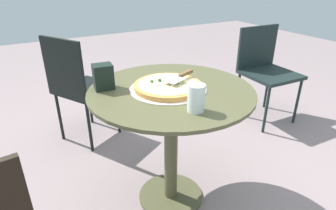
{
  "coord_description": "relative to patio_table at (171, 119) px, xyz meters",
  "views": [
    {
      "loc": [
        -0.69,
        -1.2,
        1.32
      ],
      "look_at": [
        -0.02,
        0.01,
        0.65
      ],
      "focal_mm": 30.36,
      "sensor_mm": 36.0,
      "label": 1
    }
  ],
  "objects": [
    {
      "name": "ground_plane",
      "position": [
        0.0,
        0.0,
        -0.56
      ],
      "size": [
        10.0,
        10.0,
        0.0
      ],
      "primitive_type": "plane",
      "color": "gray"
    },
    {
      "name": "patio_chair_corner",
      "position": [
        1.31,
        0.54,
        -0.05
      ],
      "size": [
        0.46,
        0.46,
        0.85
      ],
      "color": "black",
      "rests_on": "ground"
    },
    {
      "name": "patio_chair_near",
      "position": [
        -0.3,
        0.94,
        -0.05
      ],
      "size": [
        0.54,
        0.54,
        0.88
      ],
      "color": "black",
      "rests_on": "ground"
    },
    {
      "name": "pizza_server",
      "position": [
        0.06,
        0.01,
        0.24
      ],
      "size": [
        0.21,
        0.12,
        0.02
      ],
      "color": "silver",
      "rests_on": "pizza_on_tray"
    },
    {
      "name": "pizza_on_tray",
      "position": [
        -0.02,
        0.01,
        0.2
      ],
      "size": [
        0.4,
        0.4,
        0.05
      ],
      "color": "silver",
      "rests_on": "patio_table"
    },
    {
      "name": "napkin_dispenser",
      "position": [
        -0.31,
        0.18,
        0.25
      ],
      "size": [
        0.11,
        0.09,
        0.13
      ],
      "primitive_type": "cube",
      "rotation": [
        0.0,
        0.0,
        3.03
      ],
      "color": "black",
      "rests_on": "patio_table"
    },
    {
      "name": "patio_table",
      "position": [
        0.0,
        0.0,
        0.0
      ],
      "size": [
        0.88,
        0.88,
        0.74
      ],
      "color": "brown",
      "rests_on": "ground"
    },
    {
      "name": "drinking_cup",
      "position": [
        -0.03,
        -0.27,
        0.25
      ],
      "size": [
        0.08,
        0.08,
        0.12
      ],
      "primitive_type": "cylinder",
      "color": "white",
      "rests_on": "patio_table"
    }
  ]
}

